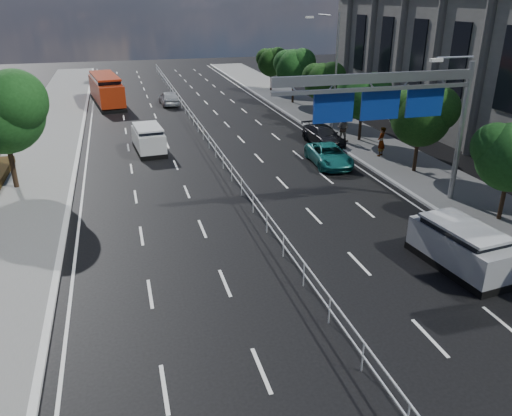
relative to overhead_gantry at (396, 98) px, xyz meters
name	(u,v)px	position (x,y,z in m)	size (l,w,h in m)	color
ground	(349,353)	(-6.74, -10.05, -5.61)	(160.00, 160.00, 0.00)	black
kerb_near	(33,412)	(-15.74, -10.05, -5.54)	(0.25, 140.00, 0.15)	silver
median_fence	(211,144)	(-6.74, 12.45, -5.08)	(0.05, 85.00, 1.02)	silver
overhead_gantry	(396,98)	(0.00, 0.00, 0.00)	(10.24, 0.38, 7.45)	gray
streetlight_far	(333,64)	(3.76, 15.95, -0.40)	(2.78, 2.40, 9.00)	gray
near_tree_back	(2,108)	(-18.68, 7.92, -1.00)	(4.84, 4.51, 6.69)	black
far_tree_d	(422,114)	(4.51, 4.42, -1.92)	(3.85, 3.59, 5.34)	black
far_tree_e	(363,94)	(4.51, 11.93, -2.05)	(3.63, 3.38, 5.13)	black
far_tree_f	(323,80)	(4.50, 19.43, -2.12)	(3.52, 3.28, 5.02)	black
far_tree_g	(294,66)	(4.51, 26.92, -1.85)	(3.96, 3.69, 5.45)	black
far_tree_h	(272,61)	(4.50, 34.43, -2.18)	(3.41, 3.18, 4.91)	black
white_minivan	(149,139)	(-10.92, 13.50, -4.71)	(2.16, 4.34, 1.83)	black
red_bus	(106,89)	(-13.71, 31.76, -4.08)	(3.58, 9.99, 2.92)	black
near_car_silver	(169,98)	(-7.74, 29.69, -4.91)	(1.64, 4.08, 1.39)	#ADB0B4
near_car_dark	(98,77)	(-14.74, 46.07, -4.85)	(1.60, 4.60, 1.51)	black
silver_minivan	(461,247)	(-0.24, -6.37, -4.70)	(2.34, 4.59, 1.83)	black
parked_car_teal	(329,155)	(0.03, 7.36, -4.96)	(2.14, 4.65, 1.29)	#166360
parked_car_dark	(323,135)	(1.56, 11.97, -4.94)	(1.88, 4.61, 1.34)	black
pedestrian_a	(381,142)	(3.97, 7.83, -4.48)	(0.72, 0.47, 1.97)	gray
pedestrian_b	(343,128)	(3.10, 12.01, -4.50)	(0.93, 0.73, 1.92)	gray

